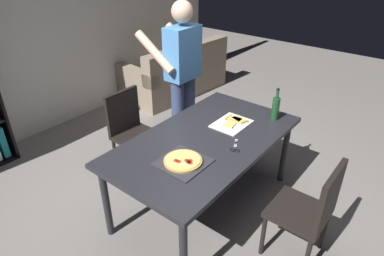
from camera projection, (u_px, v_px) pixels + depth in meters
The scene contains 11 objects.
ground_plane at pixel (204, 203), 3.26m from camera, with size 12.00×12.00×0.00m, color gray.
back_wall at pixel (32, 21), 3.98m from camera, with size 6.40×0.10×2.80m, color silver.
dining_table at pixel (205, 145), 2.92m from camera, with size 1.78×1.00×0.75m.
chair_near_camera at pixel (311, 209), 2.47m from camera, with size 0.42×0.42×0.90m.
chair_far_side at pixel (131, 127), 3.54m from camera, with size 0.42×0.42×0.90m.
couch at pixel (177, 75), 5.47m from camera, with size 1.76×0.98×0.85m.
person_serving_pizza at pixel (182, 73), 3.59m from camera, with size 0.55×0.54×1.75m.
pepperoni_pizza_on_tray at pixel (183, 161), 2.57m from camera, with size 0.36×0.36×0.04m.
pizza_slices_on_towel at pixel (233, 122), 3.12m from camera, with size 0.36×0.28×0.03m.
wine_bottle at pixel (276, 108), 3.14m from camera, with size 0.07×0.07×0.32m.
kitchen_scissors at pixel (235, 147), 2.75m from camera, with size 0.19×0.14×0.01m.
Camera 1 is at (-2.00, -1.45, 2.26)m, focal length 31.10 mm.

